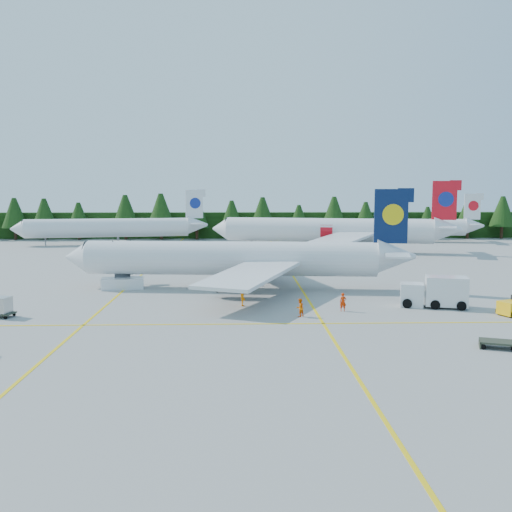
{
  "coord_description": "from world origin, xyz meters",
  "views": [
    {
      "loc": [
        -1.05,
        -52.69,
        11.1
      ],
      "look_at": [
        0.93,
        13.45,
        3.5
      ],
      "focal_mm": 40.0,
      "sensor_mm": 36.0,
      "label": 1
    }
  ],
  "objects_px": {
    "airliner_navy": "(225,259)",
    "service_truck": "(434,292)",
    "airliner_red": "(323,231)",
    "airstairs": "(123,280)"
  },
  "relations": [
    {
      "from": "airliner_red",
      "to": "service_truck",
      "type": "relative_size",
      "value": 6.64
    },
    {
      "from": "airliner_navy",
      "to": "airliner_red",
      "type": "bearing_deg",
      "value": 72.31
    },
    {
      "from": "airliner_navy",
      "to": "service_truck",
      "type": "distance_m",
      "value": 23.15
    },
    {
      "from": "airliner_navy",
      "to": "airstairs",
      "type": "bearing_deg",
      "value": -177.34
    },
    {
      "from": "airliner_navy",
      "to": "airliner_red",
      "type": "height_order",
      "value": "airliner_red"
    },
    {
      "from": "airstairs",
      "to": "airliner_red",
      "type": "bearing_deg",
      "value": 43.55
    },
    {
      "from": "airliner_navy",
      "to": "service_truck",
      "type": "xyz_separation_m",
      "value": [
        20.27,
        -11.01,
        -1.92
      ]
    },
    {
      "from": "airstairs",
      "to": "service_truck",
      "type": "xyz_separation_m",
      "value": [
        31.97,
        -11.66,
        0.56
      ]
    },
    {
      "from": "airstairs",
      "to": "service_truck",
      "type": "relative_size",
      "value": 1.05
    },
    {
      "from": "service_truck",
      "to": "airstairs",
      "type": "bearing_deg",
      "value": 174.45
    }
  ]
}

